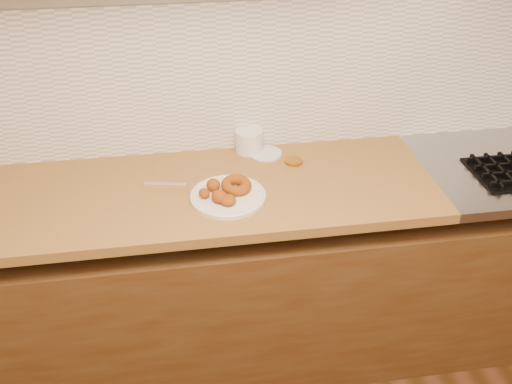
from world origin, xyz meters
TOP-DOWN VIEW (x-y plane):
  - wall_back at (0.00, 2.00)m, footprint 4.00×0.02m
  - base_cabinet at (0.00, 1.69)m, footprint 3.60×0.60m
  - butcher_block at (-0.65, 1.69)m, footprint 2.30×0.62m
  - backsplash at (0.00, 1.99)m, footprint 3.60×0.02m
  - donut_plate at (-0.29, 1.60)m, footprint 0.28×0.28m
  - ring_donut at (-0.26, 1.63)m, footprint 0.16×0.16m
  - fried_dough_chunks at (-0.33, 1.59)m, footprint 0.15×0.17m
  - plastic_tub at (-0.17, 1.94)m, footprint 0.13×0.13m
  - tub_lid at (-0.10, 1.90)m, footprint 0.15×0.15m
  - brass_jar_lid at (-0.00, 1.82)m, footprint 0.08×0.08m
  - wooden_utensil at (-0.52, 1.72)m, footprint 0.16×0.05m

SIDE VIEW (x-z plane):
  - base_cabinet at x=0.00m, z-range 0.00..0.77m
  - butcher_block at x=-0.65m, z-range 0.86..0.90m
  - tub_lid at x=-0.10m, z-range 0.90..0.91m
  - brass_jar_lid at x=0.00m, z-range 0.90..0.91m
  - wooden_utensil at x=-0.52m, z-range 0.90..0.91m
  - donut_plate at x=-0.29m, z-range 0.90..0.92m
  - ring_donut at x=-0.26m, z-range 0.91..0.96m
  - fried_dough_chunks at x=-0.33m, z-range 0.91..0.96m
  - plastic_tub at x=-0.17m, z-range 0.90..0.99m
  - backsplash at x=0.00m, z-range 0.90..1.50m
  - wall_back at x=0.00m, z-range 0.00..2.70m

